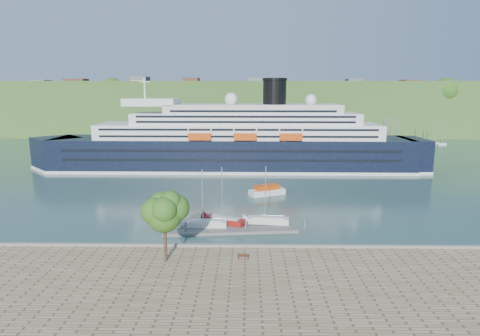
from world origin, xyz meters
The scene contains 11 objects.
ground centered at (0.00, 0.00, 0.00)m, with size 400.00×400.00×0.00m, color #294945.
far_hillside centered at (0.00, 145.00, 12.00)m, with size 400.00×50.00×24.00m, color #355A24.
quay_coping centered at (0.00, -0.20, 1.15)m, with size 220.00×0.50×0.30m, color slate.
cruise_ship centered at (0.79, 54.87, 11.70)m, with size 104.18×15.17×23.39m, color black, non-canonical shape.
park_bench centered at (4.38, -4.07, 1.43)m, with size 1.34×0.55×0.86m, color #4B2215, non-canonical shape.
promenade_tree centered at (-4.58, -4.50, 5.51)m, with size 5.44×5.44×9.02m, color #2B5516, non-canonical shape.
floating_pontoon centered at (2.49, 7.61, 0.22)m, with size 19.57×2.39×0.43m, color gray, non-canonical shape.
sailboat_white_near centered at (-1.25, 8.78, 4.35)m, with size 6.74×1.87×8.71m, color silver, non-canonical shape.
sailboat_red centered at (1.47, 10.27, 4.35)m, with size 6.74×1.87×8.70m, color maroon, non-canonical shape.
sailboat_white_far centered at (8.07, 10.45, 4.43)m, with size 6.87×1.91×8.87m, color silver, non-canonical shape.
tender_launch centered at (8.80, 28.98, 0.99)m, with size 7.17×2.45×1.98m, color #CE420C, non-canonical shape.
Camera 1 is at (4.73, -47.90, 20.47)m, focal length 30.00 mm.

